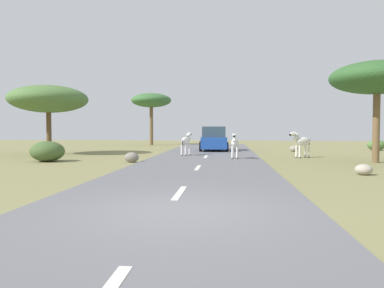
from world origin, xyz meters
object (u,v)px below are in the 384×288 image
(tree_3, at_px, (377,78))
(bush_1, at_px, (47,151))
(rock_2, at_px, (364,170))
(car_0, at_px, (213,139))
(zebra_1, at_px, (301,142))
(rock_0, at_px, (294,149))
(zebra_0, at_px, (235,143))
(tree_2, at_px, (151,101))
(zebra_2, at_px, (186,141))
(bush_0, at_px, (376,145))
(rock_1, at_px, (132,157))
(tree_1, at_px, (48,99))

(tree_3, relative_size, bush_1, 2.85)
(bush_1, relative_size, rock_2, 2.80)
(car_0, distance_m, tree_3, 12.26)
(zebra_1, xyz_separation_m, rock_0, (0.56, 5.49, -0.67))
(zebra_0, xyz_separation_m, tree_2, (-7.89, 16.99, 3.53))
(tree_2, relative_size, rock_0, 8.72)
(zebra_2, xyz_separation_m, bush_1, (-6.48, -4.36, -0.39))
(zebra_2, height_order, tree_3, tree_3)
(bush_1, height_order, rock_2, bush_1)
(bush_0, bearing_deg, rock_0, -159.32)
(bush_1, distance_m, rock_2, 14.33)
(car_0, bearing_deg, rock_1, -113.71)
(zebra_2, relative_size, tree_1, 0.30)
(rock_0, bearing_deg, car_0, 176.13)
(car_0, xyz_separation_m, tree_3, (8.11, -8.62, 3.20))
(tree_1, height_order, bush_0, tree_1)
(zebra_2, xyz_separation_m, rock_0, (7.15, 4.76, -0.68))
(zebra_1, relative_size, car_0, 0.34)
(rock_2, bearing_deg, tree_2, 117.88)
(tree_2, bearing_deg, zebra_0, -65.08)
(zebra_0, height_order, rock_1, zebra_0)
(car_0, bearing_deg, bush_0, 6.67)
(zebra_1, relative_size, rock_2, 2.47)
(zebra_0, distance_m, tree_3, 7.52)
(bush_1, bearing_deg, car_0, 50.17)
(tree_2, xyz_separation_m, rock_0, (12.20, -9.90, -4.18))
(zebra_0, height_order, tree_2, tree_2)
(tree_1, bearing_deg, zebra_1, -5.26)
(zebra_2, distance_m, bush_0, 15.50)
(tree_1, bearing_deg, rock_1, -37.68)
(zebra_1, bearing_deg, car_0, 8.02)
(bush_0, relative_size, bush_1, 0.78)
(tree_2, xyz_separation_m, tree_3, (14.62, -18.14, -0.36))
(car_0, relative_size, tree_1, 0.90)
(zebra_2, xyz_separation_m, tree_1, (-8.85, 0.69, 2.60))
(zebra_1, bearing_deg, tree_3, -165.98)
(zebra_1, relative_size, bush_0, 1.13)
(tree_2, height_order, tree_3, tree_2)
(car_0, height_order, rock_1, car_0)
(tree_3, height_order, rock_2, tree_3)
(tree_1, height_order, bush_1, tree_1)
(zebra_2, bearing_deg, bush_0, 43.86)
(rock_0, bearing_deg, tree_2, 140.96)
(car_0, height_order, bush_0, car_0)
(car_0, height_order, tree_2, tree_2)
(zebra_1, bearing_deg, zebra_0, 79.87)
(rock_2, bearing_deg, tree_3, 65.29)
(zebra_1, distance_m, bush_0, 10.68)
(zebra_2, xyz_separation_m, tree_3, (9.56, -3.48, 3.15))
(zebra_0, relative_size, bush_1, 0.86)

